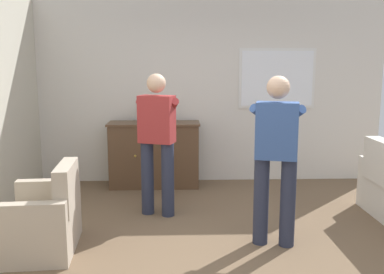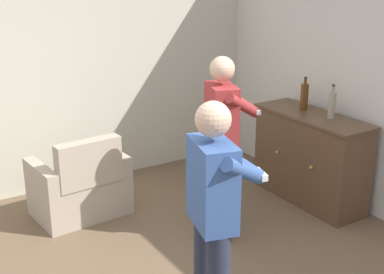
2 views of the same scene
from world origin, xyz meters
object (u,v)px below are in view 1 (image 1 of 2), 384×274
armchair (44,221)px  bottle_liquor_amber (141,112)px  person_standing_left (157,138)px  sideboard_cabinet (154,154)px  bottle_wine_green (167,112)px  person_standing_right (276,153)px

armchair → bottle_liquor_amber: size_ratio=2.64×
bottle_liquor_amber → person_standing_left: bearing=-76.7°
armchair → sideboard_cabinet: (0.95, 2.18, 0.19)m
armchair → bottle_wine_green: bearing=63.0°
bottle_wine_green → person_standing_right: person_standing_right is taller
armchair → person_standing_left: 1.57m
armchair → bottle_wine_green: bottle_wine_green is taller
armchair → bottle_wine_green: size_ratio=2.70×
bottle_wine_green → bottle_liquor_amber: size_ratio=0.98×
armchair → person_standing_left: person_standing_left is taller
bottle_wine_green → person_standing_left: person_standing_left is taller
bottle_liquor_amber → person_standing_left: 1.30m
armchair → bottle_liquor_amber: bearing=71.2°
armchair → person_standing_left: (1.05, 0.97, 0.65)m
bottle_liquor_amber → person_standing_right: 2.63m
sideboard_cabinet → person_standing_right: bearing=-58.4°
bottle_wine_green → sideboard_cabinet: bearing=-164.8°
armchair → bottle_liquor_amber: (0.76, 2.22, 0.81)m
bottle_wine_green → person_standing_left: 1.27m
sideboard_cabinet → bottle_wine_green: size_ratio=3.86×
armchair → sideboard_cabinet: size_ratio=0.70×
person_standing_left → person_standing_right: size_ratio=1.00×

